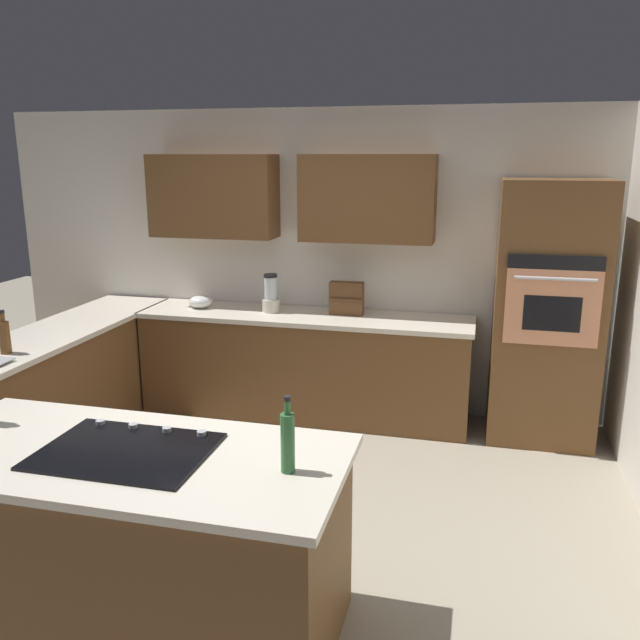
{
  "coord_description": "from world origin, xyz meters",
  "views": [
    {
      "loc": [
        -1.33,
        3.46,
        2.2
      ],
      "look_at": [
        -0.27,
        -0.81,
        1.1
      ],
      "focal_mm": 36.63,
      "sensor_mm": 36.0,
      "label": 1
    }
  ],
  "objects_px": {
    "cooktop": "(126,450)",
    "second_bottle": "(288,441)",
    "mixing_bowl": "(201,301)",
    "wall_oven": "(547,314)",
    "blender": "(271,296)",
    "dish_soap_bottle": "(4,336)",
    "spice_rack": "(346,298)"
  },
  "relations": [
    {
      "from": "cooktop",
      "to": "second_bottle",
      "type": "height_order",
      "value": "second_bottle"
    },
    {
      "from": "mixing_bowl",
      "to": "cooktop",
      "type": "bearing_deg",
      "value": 107.36
    },
    {
      "from": "wall_oven",
      "to": "mixing_bowl",
      "type": "bearing_deg",
      "value": -0.53
    },
    {
      "from": "blender",
      "to": "dish_soap_bottle",
      "type": "bearing_deg",
      "value": 49.31
    },
    {
      "from": "second_bottle",
      "to": "spice_rack",
      "type": "bearing_deg",
      "value": -83.28
    },
    {
      "from": "wall_oven",
      "to": "blender",
      "type": "height_order",
      "value": "wall_oven"
    },
    {
      "from": "wall_oven",
      "to": "second_bottle",
      "type": "height_order",
      "value": "wall_oven"
    },
    {
      "from": "spice_rack",
      "to": "cooktop",
      "type": "bearing_deg",
      "value": 81.3
    },
    {
      "from": "blender",
      "to": "spice_rack",
      "type": "height_order",
      "value": "blender"
    },
    {
      "from": "blender",
      "to": "spice_rack",
      "type": "bearing_deg",
      "value": -174.97
    },
    {
      "from": "mixing_bowl",
      "to": "spice_rack",
      "type": "distance_m",
      "value": 1.3
    },
    {
      "from": "spice_rack",
      "to": "dish_soap_bottle",
      "type": "height_order",
      "value": "dish_soap_bottle"
    },
    {
      "from": "cooktop",
      "to": "dish_soap_bottle",
      "type": "xyz_separation_m",
      "value": [
        1.59,
        -1.18,
        0.11
      ]
    },
    {
      "from": "cooktop",
      "to": "spice_rack",
      "type": "height_order",
      "value": "spice_rack"
    },
    {
      "from": "wall_oven",
      "to": "blender",
      "type": "xyz_separation_m",
      "value": [
        2.25,
        -0.03,
        0.02
      ]
    },
    {
      "from": "wall_oven",
      "to": "cooktop",
      "type": "height_order",
      "value": "wall_oven"
    },
    {
      "from": "cooktop",
      "to": "spice_rack",
      "type": "distance_m",
      "value": 2.87
    },
    {
      "from": "cooktop",
      "to": "dish_soap_bottle",
      "type": "distance_m",
      "value": 1.98
    },
    {
      "from": "mixing_bowl",
      "to": "dish_soap_bottle",
      "type": "xyz_separation_m",
      "value": [
        0.72,
        1.59,
        0.06
      ]
    },
    {
      "from": "cooktop",
      "to": "blender",
      "type": "bearing_deg",
      "value": -85.53
    },
    {
      "from": "dish_soap_bottle",
      "to": "spice_rack",
      "type": "bearing_deg",
      "value": -140.75
    },
    {
      "from": "cooktop",
      "to": "mixing_bowl",
      "type": "height_order",
      "value": "mixing_bowl"
    },
    {
      "from": "mixing_bowl",
      "to": "spice_rack",
      "type": "xyz_separation_m",
      "value": [
        -1.3,
        -0.06,
        0.08
      ]
    },
    {
      "from": "wall_oven",
      "to": "spice_rack",
      "type": "xyz_separation_m",
      "value": [
        1.6,
        -0.08,
        0.02
      ]
    },
    {
      "from": "wall_oven",
      "to": "cooktop",
      "type": "distance_m",
      "value": 3.42
    },
    {
      "from": "cooktop",
      "to": "dish_soap_bottle",
      "type": "height_order",
      "value": "dish_soap_bottle"
    },
    {
      "from": "wall_oven",
      "to": "mixing_bowl",
      "type": "distance_m",
      "value": 2.9
    },
    {
      "from": "wall_oven",
      "to": "dish_soap_bottle",
      "type": "relative_size",
      "value": 6.8
    },
    {
      "from": "dish_soap_bottle",
      "to": "second_bottle",
      "type": "height_order",
      "value": "second_bottle"
    },
    {
      "from": "second_bottle",
      "to": "mixing_bowl",
      "type": "bearing_deg",
      "value": -59.54
    },
    {
      "from": "blender",
      "to": "dish_soap_bottle",
      "type": "relative_size",
      "value": 1.1
    },
    {
      "from": "mixing_bowl",
      "to": "dish_soap_bottle",
      "type": "height_order",
      "value": "dish_soap_bottle"
    }
  ]
}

